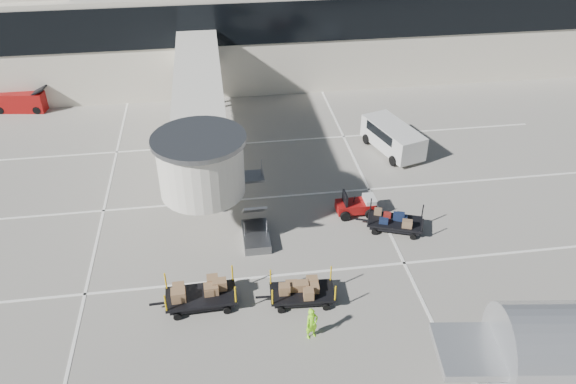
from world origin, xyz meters
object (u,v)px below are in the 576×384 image
at_px(box_cart_near, 303,291).
at_px(box_cart_far, 199,296).
at_px(suitcase_cart, 393,222).
at_px(minivan, 392,136).
at_px(ground_worker, 312,323).
at_px(baggage_tug, 356,206).
at_px(belt_loader, 21,101).

relative_size(box_cart_near, box_cart_far, 0.93).
relative_size(suitcase_cart, minivan, 0.69).
height_order(ground_worker, minivan, minivan).
relative_size(suitcase_cart, ground_worker, 2.29).
distance_m(baggage_tug, box_cart_far, 10.99).
xyz_separation_m(box_cart_near, belt_loader, (-18.38, 23.89, 0.19)).
bearing_deg(box_cart_far, ground_worker, -30.43).
xyz_separation_m(box_cart_near, ground_worker, (0.01, -2.26, 0.23)).
xyz_separation_m(baggage_tug, belt_loader, (-22.60, 17.33, 0.23)).
distance_m(suitcase_cart, ground_worker, 9.15).
xyz_separation_m(box_cart_far, ground_worker, (4.87, -2.65, 0.21)).
bearing_deg(minivan, box_cart_near, -138.79).
height_order(ground_worker, belt_loader, belt_loader).
relative_size(box_cart_far, minivan, 0.75).
xyz_separation_m(suitcase_cart, box_cart_far, (-10.74, -4.36, 0.08)).
bearing_deg(belt_loader, ground_worker, -46.42).
height_order(suitcase_cart, minivan, minivan).
distance_m(baggage_tug, minivan, 8.11).
distance_m(suitcase_cart, minivan, 9.12).
bearing_deg(suitcase_cart, baggage_tug, 152.54).
distance_m(box_cart_near, belt_loader, 30.14).
bearing_deg(baggage_tug, box_cart_near, -123.73).
bearing_deg(baggage_tug, ground_worker, -116.50).
bearing_deg(belt_loader, minivan, -12.75).
relative_size(box_cart_near, minivan, 0.70).
relative_size(box_cart_near, belt_loader, 0.86).
xyz_separation_m(box_cart_far, belt_loader, (-13.52, 23.51, 0.16)).
bearing_deg(box_cart_near, minivan, 61.35).
xyz_separation_m(suitcase_cart, box_cart_near, (-5.88, -4.75, 0.06)).
bearing_deg(baggage_tug, minivan, 58.11).
xyz_separation_m(baggage_tug, minivan, (4.15, 6.94, 0.60)).
bearing_deg(box_cart_far, minivan, 42.82).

